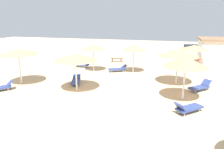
{
  "coord_description": "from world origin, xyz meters",
  "views": [
    {
      "loc": [
        4.11,
        -11.77,
        5.35
      ],
      "look_at": [
        0.0,
        3.0,
        1.2
      ],
      "focal_mm": 33.76,
      "sensor_mm": 36.0,
      "label": 1
    }
  ],
  "objects_px": {
    "parasol_1": "(75,57)",
    "lounger_7": "(189,64)",
    "lounger_1": "(76,80)",
    "bench_0": "(117,59)",
    "lounger_5": "(83,64)",
    "beach_cabana": "(215,52)",
    "parasol_7": "(194,48)",
    "parasol_5": "(93,47)",
    "parasol_0": "(178,53)",
    "lounger_6": "(118,69)",
    "parked_car": "(192,51)",
    "parasol_6": "(134,48)",
    "lounger_0": "(200,87)",
    "parasol_4": "(186,62)",
    "parasol_2": "(18,52)",
    "lounger_2": "(1,87)",
    "lounger_4": "(188,108)"
  },
  "relations": [
    {
      "from": "parasol_1",
      "to": "lounger_7",
      "type": "distance_m",
      "value": 14.07
    },
    {
      "from": "lounger_1",
      "to": "bench_0",
      "type": "height_order",
      "value": "lounger_1"
    },
    {
      "from": "lounger_5",
      "to": "beach_cabana",
      "type": "bearing_deg",
      "value": 19.0
    },
    {
      "from": "parasol_7",
      "to": "lounger_1",
      "type": "relative_size",
      "value": 1.51
    },
    {
      "from": "parasol_5",
      "to": "lounger_1",
      "type": "distance_m",
      "value": 5.05
    },
    {
      "from": "parasol_0",
      "to": "bench_0",
      "type": "relative_size",
      "value": 2.08
    },
    {
      "from": "lounger_6",
      "to": "parked_car",
      "type": "height_order",
      "value": "parked_car"
    },
    {
      "from": "parasol_6",
      "to": "lounger_0",
      "type": "relative_size",
      "value": 1.56
    },
    {
      "from": "parasol_4",
      "to": "parasol_6",
      "type": "relative_size",
      "value": 1.06
    },
    {
      "from": "lounger_6",
      "to": "parasol_1",
      "type": "bearing_deg",
      "value": -104.25
    },
    {
      "from": "parasol_5",
      "to": "parasol_7",
      "type": "xyz_separation_m",
      "value": [
        9.87,
        2.75,
        -0.03
      ]
    },
    {
      "from": "parasol_2",
      "to": "lounger_2",
      "type": "relative_size",
      "value": 1.67
    },
    {
      "from": "parasol_2",
      "to": "lounger_1",
      "type": "distance_m",
      "value": 5.14
    },
    {
      "from": "parasol_2",
      "to": "parasol_5",
      "type": "relative_size",
      "value": 1.11
    },
    {
      "from": "parasol_0",
      "to": "bench_0",
      "type": "height_order",
      "value": "parasol_0"
    },
    {
      "from": "parasol_2",
      "to": "parasol_5",
      "type": "xyz_separation_m",
      "value": [
        4.26,
        5.79,
        -0.25
      ]
    },
    {
      "from": "parasol_0",
      "to": "parasol_7",
      "type": "relative_size",
      "value": 1.05
    },
    {
      "from": "parasol_0",
      "to": "lounger_7",
      "type": "distance_m",
      "value": 7.64
    },
    {
      "from": "parasol_2",
      "to": "parasol_5",
      "type": "distance_m",
      "value": 7.19
    },
    {
      "from": "lounger_2",
      "to": "lounger_4",
      "type": "distance_m",
      "value": 13.31
    },
    {
      "from": "parasol_1",
      "to": "bench_0",
      "type": "xyz_separation_m",
      "value": [
        0.28,
        11.18,
        -2.21
      ]
    },
    {
      "from": "lounger_7",
      "to": "bench_0",
      "type": "relative_size",
      "value": 1.23
    },
    {
      "from": "parasol_0",
      "to": "parasol_4",
      "type": "bearing_deg",
      "value": -83.76
    },
    {
      "from": "parasol_5",
      "to": "lounger_0",
      "type": "xyz_separation_m",
      "value": [
        9.89,
        -3.63,
        -2.13
      ]
    },
    {
      "from": "lounger_1",
      "to": "parasol_0",
      "type": "bearing_deg",
      "value": 14.98
    },
    {
      "from": "lounger_2",
      "to": "lounger_4",
      "type": "relative_size",
      "value": 1.02
    },
    {
      "from": "lounger_4",
      "to": "parked_car",
      "type": "xyz_separation_m",
      "value": [
        1.74,
        19.44,
        0.5
      ]
    },
    {
      "from": "lounger_2",
      "to": "parasol_6",
      "type": "bearing_deg",
      "value": 43.87
    },
    {
      "from": "lounger_2",
      "to": "lounger_5",
      "type": "distance_m",
      "value": 9.4
    },
    {
      "from": "parasol_7",
      "to": "lounger_5",
      "type": "bearing_deg",
      "value": -172.69
    },
    {
      "from": "parasol_6",
      "to": "lounger_6",
      "type": "height_order",
      "value": "parasol_6"
    },
    {
      "from": "lounger_7",
      "to": "lounger_1",
      "type": "bearing_deg",
      "value": -135.79
    },
    {
      "from": "parasol_6",
      "to": "lounger_5",
      "type": "distance_m",
      "value": 6.25
    },
    {
      "from": "parasol_6",
      "to": "lounger_1",
      "type": "height_order",
      "value": "parasol_6"
    },
    {
      "from": "parasol_2",
      "to": "lounger_1",
      "type": "bearing_deg",
      "value": 15.5
    },
    {
      "from": "lounger_7",
      "to": "beach_cabana",
      "type": "relative_size",
      "value": 0.44
    },
    {
      "from": "lounger_1",
      "to": "lounger_2",
      "type": "distance_m",
      "value": 5.66
    },
    {
      "from": "lounger_1",
      "to": "parasol_5",
      "type": "bearing_deg",
      "value": 91.47
    },
    {
      "from": "parasol_1",
      "to": "parasol_4",
      "type": "xyz_separation_m",
      "value": [
        7.67,
        0.13,
        0.05
      ]
    },
    {
      "from": "parasol_7",
      "to": "lounger_7",
      "type": "xyz_separation_m",
      "value": [
        -0.21,
        1.95,
        -2.09
      ]
    },
    {
      "from": "parked_car",
      "to": "lounger_2",
      "type": "bearing_deg",
      "value": -128.07
    },
    {
      "from": "lounger_1",
      "to": "lounger_7",
      "type": "height_order",
      "value": "lounger_7"
    },
    {
      "from": "parasol_7",
      "to": "lounger_2",
      "type": "bearing_deg",
      "value": -144.06
    },
    {
      "from": "parasol_5",
      "to": "lounger_2",
      "type": "bearing_deg",
      "value": -120.68
    },
    {
      "from": "parasol_7",
      "to": "parasol_1",
      "type": "bearing_deg",
      "value": -135.54
    },
    {
      "from": "lounger_4",
      "to": "parasol_4",
      "type": "bearing_deg",
      "value": 95.17
    },
    {
      "from": "parasol_5",
      "to": "beach_cabana",
      "type": "height_order",
      "value": "beach_cabana"
    },
    {
      "from": "lounger_2",
      "to": "beach_cabana",
      "type": "height_order",
      "value": "beach_cabana"
    },
    {
      "from": "parasol_0",
      "to": "bench_0",
      "type": "bearing_deg",
      "value": 132.93
    },
    {
      "from": "parasol_7",
      "to": "parasol_6",
      "type": "bearing_deg",
      "value": -159.41
    }
  ]
}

